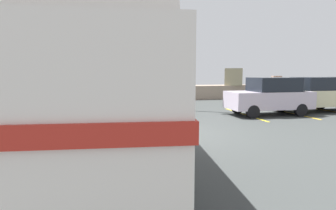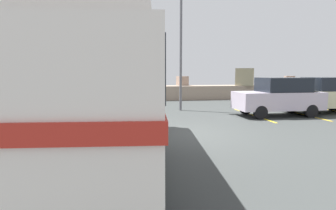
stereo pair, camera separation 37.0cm
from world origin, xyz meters
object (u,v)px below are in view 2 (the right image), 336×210
(parked_car_nearest, at_px, (279,96))
(vintage_coach, at_px, (104,76))
(parked_car_middle, at_px, (325,95))
(lamp_post, at_px, (179,41))

(parked_car_nearest, bearing_deg, vintage_coach, 125.02)
(vintage_coach, distance_m, parked_car_middle, 12.41)
(parked_car_middle, distance_m, lamp_post, 8.17)
(vintage_coach, xyz_separation_m, parked_car_nearest, (7.85, 5.57, -1.08))
(parked_car_middle, height_order, lamp_post, lamp_post)
(vintage_coach, relative_size, parked_car_nearest, 2.13)
(parked_car_middle, bearing_deg, parked_car_nearest, 97.46)
(vintage_coach, relative_size, lamp_post, 1.28)
(parked_car_middle, bearing_deg, vintage_coach, 116.83)
(vintage_coach, relative_size, parked_car_middle, 2.10)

